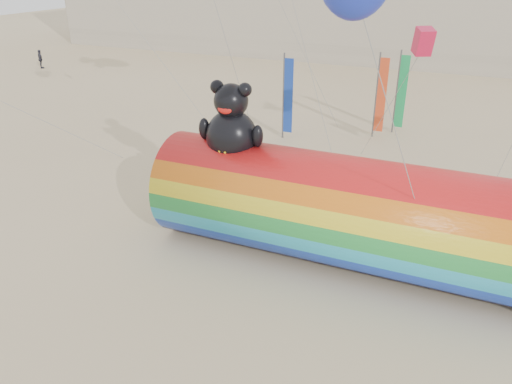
% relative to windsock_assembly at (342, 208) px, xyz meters
% --- Properties ---
extents(ground, '(160.00, 160.00, 0.00)m').
position_rel_windsock_assembly_xyz_m(ground, '(-3.62, -2.05, -2.11)').
color(ground, '#CCB58C').
rests_on(ground, ground).
extents(windsock_assembly, '(13.79, 4.20, 6.36)m').
position_rel_windsock_assembly_xyz_m(windsock_assembly, '(0.00, 0.00, 0.00)').
color(windsock_assembly, red).
rests_on(windsock_assembly, ground).
extents(kite_handler, '(0.69, 0.57, 1.61)m').
position_rel_windsock_assembly_xyz_m(kite_handler, '(2.29, 0.89, -1.30)').
color(kite_handler, '#585C60').
rests_on(kite_handler, ground).
extents(fabric_bundle, '(2.62, 1.35, 0.41)m').
position_rel_windsock_assembly_xyz_m(fabric_bundle, '(3.37, -0.08, -1.94)').
color(fabric_bundle, '#36090A').
rests_on(fabric_bundle, ground).
extents(festival_banners, '(6.76, 3.89, 5.20)m').
position_rel_windsock_assembly_xyz_m(festival_banners, '(-2.84, 14.24, 0.53)').
color(festival_banners, '#59595E').
rests_on(festival_banners, ground).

